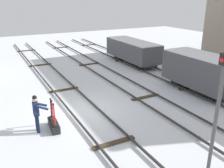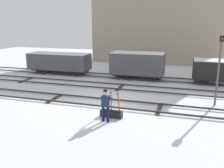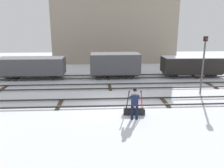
# 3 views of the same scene
# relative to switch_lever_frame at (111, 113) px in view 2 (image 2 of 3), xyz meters

# --- Properties ---
(ground_plane) EXTENTS (60.00, 60.00, 0.00)m
(ground_plane) POSITION_rel_switch_lever_frame_xyz_m (-1.12, 1.90, -0.25)
(ground_plane) COLOR silver
(track_main_line) EXTENTS (44.00, 1.94, 0.18)m
(track_main_line) POSITION_rel_switch_lever_frame_xyz_m (-1.12, 1.90, -0.14)
(track_main_line) COLOR #2D2B28
(track_main_line) RESTS_ON ground_plane
(track_siding_near) EXTENTS (44.00, 1.94, 0.18)m
(track_siding_near) POSITION_rel_switch_lever_frame_xyz_m (-1.12, 5.96, -0.14)
(track_siding_near) COLOR #2D2B28
(track_siding_near) RESTS_ON ground_plane
(track_siding_far) EXTENTS (44.00, 1.94, 0.18)m
(track_siding_far) POSITION_rel_switch_lever_frame_xyz_m (-1.12, 9.60, -0.14)
(track_siding_far) COLOR #2D2B28
(track_siding_far) RESTS_ON ground_plane
(switch_lever_frame) EXTENTS (1.26, 0.44, 1.45)m
(switch_lever_frame) POSITION_rel_switch_lever_frame_xyz_m (0.00, 0.00, 0.00)
(switch_lever_frame) COLOR black
(switch_lever_frame) RESTS_ON ground_plane
(rail_worker) EXTENTS (0.57, 0.69, 1.78)m
(rail_worker) POSITION_rel_switch_lever_frame_xyz_m (-0.10, -0.68, 0.76)
(rail_worker) COLOR #111831
(rail_worker) RESTS_ON ground_plane
(signal_post) EXTENTS (0.24, 0.32, 4.32)m
(signal_post) POSITION_rel_switch_lever_frame_xyz_m (5.67, 3.77, 2.36)
(signal_post) COLOR #4C4C4C
(signal_post) RESTS_ON ground_plane
(apartment_building) EXTENTS (17.06, 7.09, 11.76)m
(apartment_building) POSITION_rel_switch_lever_frame_xyz_m (0.23, 21.40, 5.64)
(apartment_building) COLOR gray
(apartment_building) RESTS_ON ground_plane
(freight_car_near_switch) EXTENTS (4.83, 2.19, 2.45)m
(freight_car_near_switch) POSITION_rel_switch_lever_frame_xyz_m (-0.43, 9.60, 1.16)
(freight_car_near_switch) COLOR #2D2B28
(freight_car_near_switch) RESTS_ON ground_plane
(freight_car_far_end) EXTENTS (6.26, 2.12, 2.10)m
(freight_car_far_end) POSITION_rel_switch_lever_frame_xyz_m (-8.47, 9.60, 0.99)
(freight_car_far_end) COLOR #2D2B28
(freight_car_far_end) RESTS_ON ground_plane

